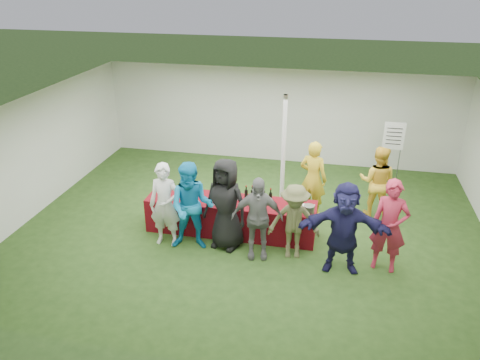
% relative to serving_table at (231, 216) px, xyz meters
% --- Properties ---
extents(ground, '(60.00, 60.00, 0.00)m').
position_rel_serving_table_xyz_m(ground, '(0.40, 0.30, -0.38)').
color(ground, '#284719').
rests_on(ground, ground).
extents(tent, '(10.00, 10.00, 10.00)m').
position_rel_serving_table_xyz_m(tent, '(0.90, 1.50, 0.98)').
color(tent, white).
rests_on(tent, ground).
extents(serving_table, '(3.60, 0.80, 0.75)m').
position_rel_serving_table_xyz_m(serving_table, '(0.00, 0.00, 0.00)').
color(serving_table, maroon).
rests_on(serving_table, ground).
extents(wine_bottles, '(0.59, 0.15, 0.32)m').
position_rel_serving_table_xyz_m(wine_bottles, '(0.55, 0.13, 0.50)').
color(wine_bottles, black).
rests_on(wine_bottles, serving_table).
extents(wine_glasses, '(2.83, 0.11, 0.16)m').
position_rel_serving_table_xyz_m(wine_glasses, '(-0.50, -0.25, 0.49)').
color(wine_glasses, silver).
rests_on(wine_glasses, serving_table).
extents(water_bottle, '(0.07, 0.07, 0.23)m').
position_rel_serving_table_xyz_m(water_bottle, '(0.14, 0.08, 0.48)').
color(water_bottle, silver).
rests_on(water_bottle, serving_table).
extents(bar_towel, '(0.25, 0.18, 0.03)m').
position_rel_serving_table_xyz_m(bar_towel, '(1.62, 0.05, 0.39)').
color(bar_towel, white).
rests_on(bar_towel, serving_table).
extents(dump_bucket, '(0.22, 0.22, 0.18)m').
position_rel_serving_table_xyz_m(dump_bucket, '(1.65, -0.22, 0.46)').
color(dump_bucket, slate).
rests_on(dump_bucket, serving_table).
extents(wine_list_sign, '(0.50, 0.03, 1.80)m').
position_rel_serving_table_xyz_m(wine_list_sign, '(3.45, 2.90, 0.94)').
color(wine_list_sign, slate).
rests_on(wine_list_sign, ground).
extents(staff_pourer, '(0.75, 0.62, 1.78)m').
position_rel_serving_table_xyz_m(staff_pourer, '(1.63, 1.19, 0.51)').
color(staff_pourer, gold).
rests_on(staff_pourer, ground).
extents(staff_back, '(0.91, 0.77, 1.67)m').
position_rel_serving_table_xyz_m(staff_back, '(3.05, 1.45, 0.46)').
color(staff_back, yellow).
rests_on(staff_back, ground).
extents(customer_0, '(0.65, 0.43, 1.77)m').
position_rel_serving_table_xyz_m(customer_0, '(-1.19, -0.72, 0.51)').
color(customer_0, silver).
rests_on(customer_0, ground).
extents(customer_1, '(0.99, 0.82, 1.85)m').
position_rel_serving_table_xyz_m(customer_1, '(-0.61, -0.75, 0.55)').
color(customer_1, '#0F7BB0').
rests_on(customer_1, ground).
extents(customer_2, '(1.06, 0.83, 1.91)m').
position_rel_serving_table_xyz_m(customer_2, '(0.03, -0.55, 0.58)').
color(customer_2, black).
rests_on(customer_2, ground).
extents(customer_3, '(1.06, 0.60, 1.70)m').
position_rel_serving_table_xyz_m(customer_3, '(0.71, -0.79, 0.48)').
color(customer_3, slate).
rests_on(customer_3, ground).
extents(customer_4, '(1.07, 0.70, 1.55)m').
position_rel_serving_table_xyz_m(customer_4, '(1.41, -0.65, 0.40)').
color(customer_4, brown).
rests_on(customer_4, ground).
extents(customer_5, '(1.69, 0.63, 1.79)m').
position_rel_serving_table_xyz_m(customer_5, '(2.34, -0.89, 0.52)').
color(customer_5, '#1A1843').
rests_on(customer_5, ground).
extents(customer_6, '(0.74, 0.55, 1.83)m').
position_rel_serving_table_xyz_m(customer_6, '(3.15, -0.69, 0.54)').
color(customer_6, '#A62239').
rests_on(customer_6, ground).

